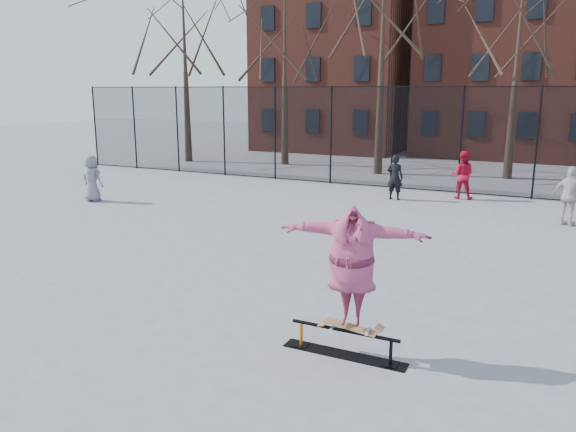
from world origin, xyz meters
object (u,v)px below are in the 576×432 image
at_px(bystander_red, 462,175).
at_px(bystander_white, 570,196).
at_px(skate_rail, 344,345).
at_px(skateboard, 351,327).
at_px(bystander_grey, 92,178).
at_px(bystander_black, 395,177).
at_px(skater, 352,266).

distance_m(bystander_red, bystander_white, 4.48).
bearing_deg(skate_rail, bystander_red, 92.44).
distance_m(skateboard, bystander_red, 13.39).
distance_m(skate_rail, bystander_red, 13.40).
height_order(bystander_grey, bystander_black, bystander_grey).
bearing_deg(skateboard, bystander_white, 75.03).
relative_size(bystander_grey, bystander_white, 0.94).
xyz_separation_m(bystander_grey, bystander_black, (9.44, 5.02, -0.01)).
xyz_separation_m(bystander_grey, bystander_white, (15.04, 3.41, 0.05)).
bearing_deg(bystander_grey, skate_rail, 148.05).
distance_m(bystander_grey, bystander_white, 15.42).
distance_m(bystander_black, bystander_red, 2.44).
height_order(skater, bystander_white, skater).
height_order(skate_rail, bystander_red, bystander_red).
bearing_deg(bystander_black, bystander_white, 166.54).
relative_size(skater, bystander_red, 1.25).
bearing_deg(bystander_black, skateboard, 105.45).
height_order(skate_rail, skater, skater).
distance_m(skateboard, skater, 0.93).
bearing_deg(skateboard, skater, 0.00).
bearing_deg(bystander_grey, bystander_black, -153.49).
bearing_deg(bystander_red, skater, 88.40).
xyz_separation_m(skater, bystander_grey, (-12.22, 7.13, -0.59)).
height_order(bystander_black, bystander_white, bystander_white).
bearing_deg(bystander_grey, bystander_white, -168.71).
bearing_deg(skate_rail, skater, 0.00).
bearing_deg(skater, skateboard, 0.00).
bearing_deg(skater, bystander_black, 91.61).
relative_size(bystander_grey, bystander_black, 1.01).
bearing_deg(skater, bystander_grey, 138.46).
height_order(skate_rail, bystander_white, bystander_white).
bearing_deg(bystander_red, bystander_black, 25.41).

